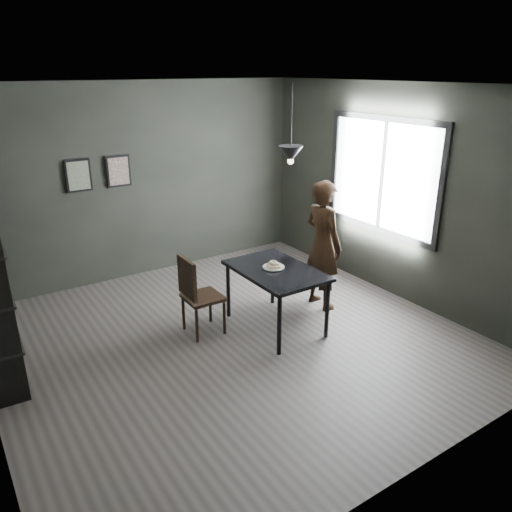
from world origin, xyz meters
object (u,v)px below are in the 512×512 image
white_plate (274,268)px  wood_chair (196,291)px  cafe_table (276,275)px  woman (323,245)px  pendant_lamp (291,154)px

white_plate → wood_chair: size_ratio=0.24×
cafe_table → woman: (0.83, 0.14, 0.17)m
wood_chair → pendant_lamp: (1.12, -0.26, 1.50)m
cafe_table → white_plate: 0.09m
cafe_table → wood_chair: size_ratio=1.24×
pendant_lamp → cafe_table: bearing=-158.2°
cafe_table → white_plate: size_ratio=5.22×
cafe_table → woman: 0.86m
wood_chair → white_plate: bearing=-19.5°
woman → wood_chair: 1.74m
white_plate → woman: (0.84, 0.10, 0.08)m
woman → pendant_lamp: 1.34m
white_plate → woman: woman is taller
wood_chair → woman: bearing=-6.3°
woman → wood_chair: (-1.71, 0.22, -0.29)m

